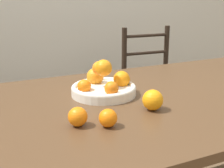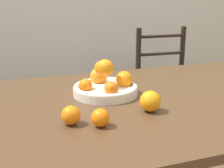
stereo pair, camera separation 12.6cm
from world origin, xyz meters
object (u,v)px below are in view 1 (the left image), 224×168
(fruit_bowl, at_px, (104,85))
(chair_right, at_px, (153,91))
(orange_loose_0, at_px, (153,100))
(orange_loose_1, at_px, (108,118))
(orange_loose_2, at_px, (78,117))

(fruit_bowl, distance_m, chair_right, 1.09)
(orange_loose_0, relative_size, chair_right, 0.09)
(chair_right, bearing_deg, orange_loose_1, -126.76)
(orange_loose_0, relative_size, orange_loose_2, 1.20)
(fruit_bowl, xyz_separation_m, orange_loose_1, (-0.13, -0.33, -0.01))
(orange_loose_1, xyz_separation_m, orange_loose_2, (-0.09, 0.05, 0.00))
(fruit_bowl, height_order, orange_loose_2, fruit_bowl)
(chair_right, bearing_deg, orange_loose_2, -131.06)
(orange_loose_0, distance_m, orange_loose_2, 0.32)
(orange_loose_1, bearing_deg, chair_right, 50.30)
(orange_loose_1, relative_size, chair_right, 0.07)
(fruit_bowl, relative_size, orange_loose_2, 4.25)
(orange_loose_2, bearing_deg, orange_loose_1, -29.24)
(orange_loose_1, distance_m, orange_loose_2, 0.11)
(fruit_bowl, height_order, orange_loose_1, fruit_bowl)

